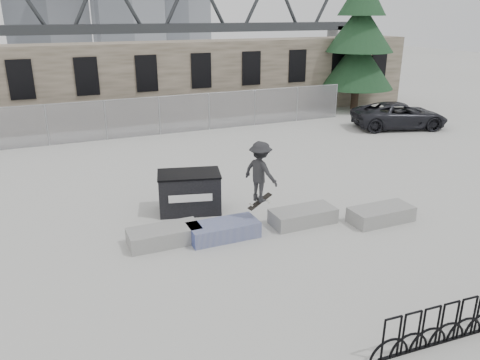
{
  "coord_description": "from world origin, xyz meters",
  "views": [
    {
      "loc": [
        -5.65,
        -11.36,
        6.13
      ],
      "look_at": [
        -0.37,
        0.95,
        1.3
      ],
      "focal_mm": 35.0,
      "sensor_mm": 36.0,
      "label": 1
    }
  ],
  "objects_px": {
    "dumpster": "(190,192)",
    "spruce_tree": "(360,35)",
    "planter_center_left": "(223,229)",
    "planter_far_left": "(164,235)",
    "skateboarder": "(260,172)",
    "suv": "(399,115)",
    "planter_offset": "(381,214)",
    "planter_center_right": "(303,215)",
    "bike_rack": "(476,316)"
  },
  "relations": [
    {
      "from": "planter_far_left",
      "to": "planter_center_right",
      "type": "distance_m",
      "value": 4.26
    },
    {
      "from": "planter_center_left",
      "to": "planter_far_left",
      "type": "bearing_deg",
      "value": 168.93
    },
    {
      "from": "dumpster",
      "to": "suv",
      "type": "bearing_deg",
      "value": 39.0
    },
    {
      "from": "planter_offset",
      "to": "bike_rack",
      "type": "height_order",
      "value": "bike_rack"
    },
    {
      "from": "planter_center_left",
      "to": "suv",
      "type": "distance_m",
      "value": 16.4
    },
    {
      "from": "planter_far_left",
      "to": "bike_rack",
      "type": "bearing_deg",
      "value": -53.3
    },
    {
      "from": "planter_center_right",
      "to": "dumpster",
      "type": "bearing_deg",
      "value": 141.92
    },
    {
      "from": "planter_offset",
      "to": "dumpster",
      "type": "distance_m",
      "value": 6.06
    },
    {
      "from": "planter_far_left",
      "to": "suv",
      "type": "relative_size",
      "value": 0.39
    },
    {
      "from": "bike_rack",
      "to": "spruce_tree",
      "type": "bearing_deg",
      "value": 59.55
    },
    {
      "from": "suv",
      "to": "bike_rack",
      "type": "bearing_deg",
      "value": 160.3
    },
    {
      "from": "spruce_tree",
      "to": "skateboarder",
      "type": "relative_size",
      "value": 5.79
    },
    {
      "from": "planter_far_left",
      "to": "planter_center_left",
      "type": "height_order",
      "value": "same"
    },
    {
      "from": "planter_far_left",
      "to": "planter_offset",
      "type": "xyz_separation_m",
      "value": [
        6.54,
        -1.22,
        0.0
      ]
    },
    {
      "from": "planter_far_left",
      "to": "suv",
      "type": "distance_m",
      "value": 17.67
    },
    {
      "from": "planter_center_right",
      "to": "planter_center_left",
      "type": "bearing_deg",
      "value": 178.77
    },
    {
      "from": "dumpster",
      "to": "skateboarder",
      "type": "relative_size",
      "value": 1.12
    },
    {
      "from": "planter_far_left",
      "to": "planter_center_left",
      "type": "relative_size",
      "value": 1.0
    },
    {
      "from": "planter_center_right",
      "to": "dumpster",
      "type": "xyz_separation_m",
      "value": [
        -2.9,
        2.27,
        0.41
      ]
    },
    {
      "from": "planter_center_right",
      "to": "suv",
      "type": "xyz_separation_m",
      "value": [
        11.3,
        8.76,
        0.47
      ]
    },
    {
      "from": "planter_far_left",
      "to": "planter_center_left",
      "type": "bearing_deg",
      "value": -11.07
    },
    {
      "from": "bike_rack",
      "to": "skateboarder",
      "type": "xyz_separation_m",
      "value": [
        -1.91,
        5.97,
        1.41
      ]
    },
    {
      "from": "bike_rack",
      "to": "suv",
      "type": "height_order",
      "value": "suv"
    },
    {
      "from": "bike_rack",
      "to": "planter_far_left",
      "type": "bearing_deg",
      "value": 126.7
    },
    {
      "from": "dumpster",
      "to": "bike_rack",
      "type": "bearing_deg",
      "value": -53.31
    },
    {
      "from": "planter_far_left",
      "to": "bike_rack",
      "type": "distance_m",
      "value": 7.87
    },
    {
      "from": "planter_center_right",
      "to": "planter_offset",
      "type": "bearing_deg",
      "value": -20.14
    },
    {
      "from": "dumpster",
      "to": "suv",
      "type": "height_order",
      "value": "suv"
    },
    {
      "from": "planter_center_right",
      "to": "bike_rack",
      "type": "xyz_separation_m",
      "value": [
        0.46,
        -5.93,
        0.19
      ]
    },
    {
      "from": "planter_center_left",
      "to": "dumpster",
      "type": "distance_m",
      "value": 2.27
    },
    {
      "from": "planter_far_left",
      "to": "suv",
      "type": "xyz_separation_m",
      "value": [
        15.55,
        8.38,
        0.47
      ]
    },
    {
      "from": "planter_center_left",
      "to": "bike_rack",
      "type": "bearing_deg",
      "value": -62.98
    },
    {
      "from": "dumpster",
      "to": "skateboarder",
      "type": "distance_m",
      "value": 2.91
    },
    {
      "from": "dumpster",
      "to": "planter_center_left",
      "type": "bearing_deg",
      "value": -67.79
    },
    {
      "from": "planter_offset",
      "to": "bike_rack",
      "type": "relative_size",
      "value": 0.41
    },
    {
      "from": "planter_center_right",
      "to": "planter_far_left",
      "type": "bearing_deg",
      "value": 174.91
    },
    {
      "from": "planter_center_right",
      "to": "skateboarder",
      "type": "relative_size",
      "value": 1.01
    },
    {
      "from": "planter_offset",
      "to": "dumpster",
      "type": "xyz_separation_m",
      "value": [
        -5.19,
        3.11,
        0.41
      ]
    },
    {
      "from": "bike_rack",
      "to": "suv",
      "type": "relative_size",
      "value": 0.96
    },
    {
      "from": "planter_far_left",
      "to": "dumpster",
      "type": "distance_m",
      "value": 2.36
    },
    {
      "from": "planter_far_left",
      "to": "skateboarder",
      "type": "distance_m",
      "value": 3.23
    },
    {
      "from": "skateboarder",
      "to": "planter_center_right",
      "type": "bearing_deg",
      "value": -115.87
    },
    {
      "from": "planter_far_left",
      "to": "bike_rack",
      "type": "xyz_separation_m",
      "value": [
        4.71,
        -6.31,
        0.19
      ]
    },
    {
      "from": "planter_offset",
      "to": "spruce_tree",
      "type": "height_order",
      "value": "spruce_tree"
    },
    {
      "from": "spruce_tree",
      "to": "planter_far_left",
      "type": "bearing_deg",
      "value": -139.98
    },
    {
      "from": "planter_center_left",
      "to": "skateboarder",
      "type": "bearing_deg",
      "value": -0.8
    },
    {
      "from": "dumpster",
      "to": "spruce_tree",
      "type": "relative_size",
      "value": 0.19
    },
    {
      "from": "planter_center_right",
      "to": "dumpster",
      "type": "height_order",
      "value": "dumpster"
    },
    {
      "from": "planter_center_right",
      "to": "spruce_tree",
      "type": "distance_m",
      "value": 19.46
    },
    {
      "from": "planter_center_right",
      "to": "spruce_tree",
      "type": "relative_size",
      "value": 0.17
    }
  ]
}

